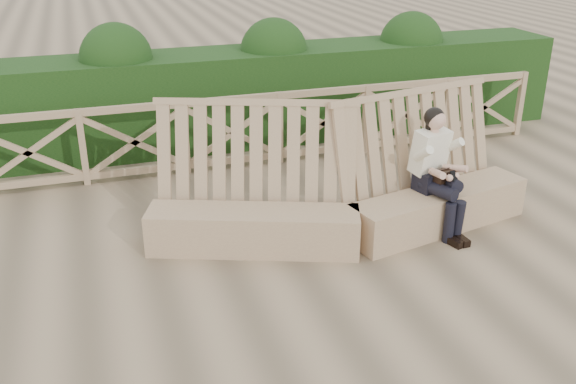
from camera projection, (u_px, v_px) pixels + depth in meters
name	position (u px, v px, depth m)	size (l,w,h in m)	color
ground	(313.00, 284.00, 6.66)	(60.00, 60.00, 0.00)	brown
bench	(347.00, 204.00, 7.52)	(4.70, 1.54, 1.62)	#977356
woman	(437.00, 167.00, 7.53)	(0.52, 0.93, 1.49)	black
guardrail	(233.00, 132.00, 9.49)	(10.10, 0.09, 1.10)	#85674D
hedge	(216.00, 99.00, 10.46)	(12.00, 1.20, 1.50)	black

